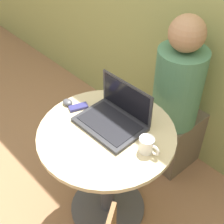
# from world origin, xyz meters

# --- Properties ---
(ground_plane) EXTENTS (12.00, 12.00, 0.00)m
(ground_plane) POSITION_xyz_m (0.00, 0.00, 0.00)
(ground_plane) COLOR #9E704C
(round_table) EXTENTS (0.73, 0.73, 0.71)m
(round_table) POSITION_xyz_m (0.00, 0.00, 0.48)
(round_table) COLOR #4C4C51
(round_table) RESTS_ON ground_plane
(laptop) EXTENTS (0.35, 0.26, 0.22)m
(laptop) POSITION_xyz_m (-0.02, 0.08, 0.75)
(laptop) COLOR #2D2D33
(laptop) RESTS_ON round_table
(cell_phone) EXTENTS (0.08, 0.12, 0.02)m
(cell_phone) POSITION_xyz_m (-0.25, 0.01, 0.72)
(cell_phone) COLOR navy
(cell_phone) RESTS_ON round_table
(computer_mouse) EXTENTS (0.06, 0.05, 0.03)m
(computer_mouse) POSITION_xyz_m (-0.32, -0.01, 0.73)
(computer_mouse) COLOR #4C4C51
(computer_mouse) RESTS_ON round_table
(coffee_cup) EXTENTS (0.12, 0.08, 0.08)m
(coffee_cup) POSITION_xyz_m (0.23, 0.05, 0.75)
(coffee_cup) COLOR white
(coffee_cup) RESTS_ON round_table
(person_seated) EXTENTS (0.31, 0.47, 1.18)m
(person_seated) POSITION_xyz_m (0.01, 0.64, 0.50)
(person_seated) COLOR brown
(person_seated) RESTS_ON ground_plane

